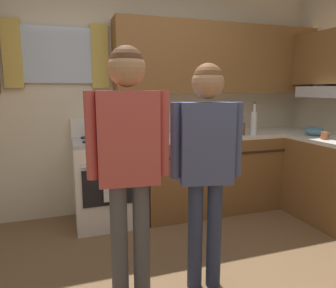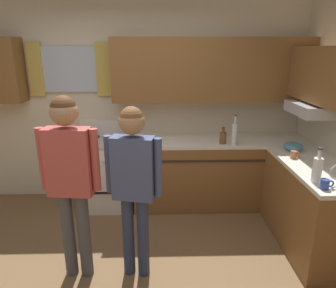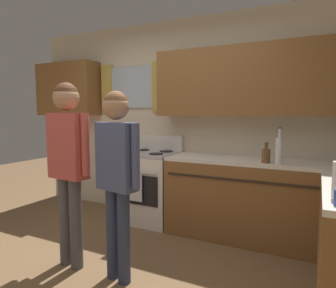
% 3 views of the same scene
% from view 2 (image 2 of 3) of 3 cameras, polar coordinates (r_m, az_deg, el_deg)
% --- Properties ---
extents(ground_plane, '(12.00, 12.00, 0.00)m').
position_cam_2_polar(ground_plane, '(3.01, -9.99, -24.83)').
color(ground_plane, brown).
extents(back_wall_unit, '(4.60, 0.42, 2.60)m').
position_cam_2_polar(back_wall_unit, '(4.06, -6.20, 9.94)').
color(back_wall_unit, beige).
rests_on(back_wall_unit, ground).
extents(kitchen_counter_run, '(2.22, 1.91, 0.90)m').
position_cam_2_polar(kitchen_counter_run, '(3.89, 14.69, -6.94)').
color(kitchen_counter_run, brown).
rests_on(kitchen_counter_run, ground).
extents(stove_oven, '(0.71, 0.67, 1.10)m').
position_cam_2_polar(stove_oven, '(4.12, -11.33, -5.03)').
color(stove_oven, silver).
rests_on(stove_oven, ground).
extents(bottle_milk_white, '(0.08, 0.08, 0.31)m').
position_cam_2_polar(bottle_milk_white, '(2.94, 26.02, -4.24)').
color(bottle_milk_white, white).
rests_on(bottle_milk_white, kitchen_counter_run).
extents(bottle_tall_clear, '(0.07, 0.07, 0.37)m').
position_cam_2_polar(bottle_tall_clear, '(3.75, 12.28, 1.96)').
color(bottle_tall_clear, silver).
rests_on(bottle_tall_clear, kitchen_counter_run).
extents(bottle_squat_brown, '(0.08, 0.08, 0.21)m').
position_cam_2_polar(bottle_squat_brown, '(3.78, 10.18, 1.21)').
color(bottle_squat_brown, brown).
rests_on(bottle_squat_brown, kitchen_counter_run).
extents(cup_terracotta, '(0.11, 0.07, 0.08)m').
position_cam_2_polar(cup_terracotta, '(3.50, 22.40, -1.82)').
color(cup_terracotta, '#B76642').
rests_on(cup_terracotta, kitchen_counter_run).
extents(mug_cobalt_blue, '(0.11, 0.07, 0.08)m').
position_cam_2_polar(mug_cobalt_blue, '(2.86, 27.22, -6.66)').
color(mug_cobalt_blue, '#2D479E').
rests_on(mug_cobalt_blue, kitchen_counter_run).
extents(mixing_bowl, '(0.21, 0.21, 0.10)m').
position_cam_2_polar(mixing_bowl, '(3.75, 22.25, -0.47)').
color(mixing_bowl, teal).
rests_on(mixing_bowl, kitchen_counter_run).
extents(adult_left, '(0.51, 0.23, 1.67)m').
position_cam_2_polar(adult_left, '(2.70, -17.83, -4.45)').
color(adult_left, '#4C4C51').
rests_on(adult_left, ground).
extents(adult_in_plaid, '(0.48, 0.22, 1.58)m').
position_cam_2_polar(adult_in_plaid, '(2.61, -6.44, -5.72)').
color(adult_in_plaid, '#2D3856').
rests_on(adult_in_plaid, ground).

